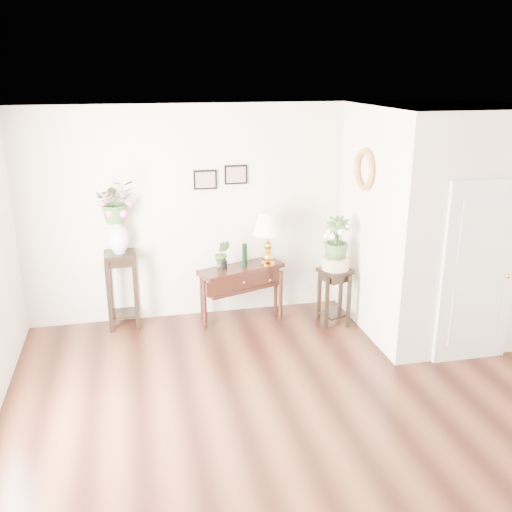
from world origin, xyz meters
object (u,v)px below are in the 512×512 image
object	(u,v)px
plant_stand_a	(122,290)
console_table	(241,294)
plant_stand_b	(334,296)
table_lamp	(268,239)

from	to	relation	value
plant_stand_a	console_table	bearing A→B (deg)	-6.34
console_table	plant_stand_b	world-z (taller)	plant_stand_b
table_lamp	plant_stand_a	world-z (taller)	table_lamp
console_table	table_lamp	bearing A→B (deg)	-19.91
console_table	table_lamp	world-z (taller)	table_lamp
console_table	plant_stand_b	xyz separation A→B (m)	(1.16, -0.37, 0.00)
table_lamp	plant_stand_a	bearing A→B (deg)	174.87
plant_stand_b	table_lamp	bearing A→B (deg)	155.04
plant_stand_a	plant_stand_b	world-z (taller)	plant_stand_a
console_table	plant_stand_b	distance (m)	1.22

